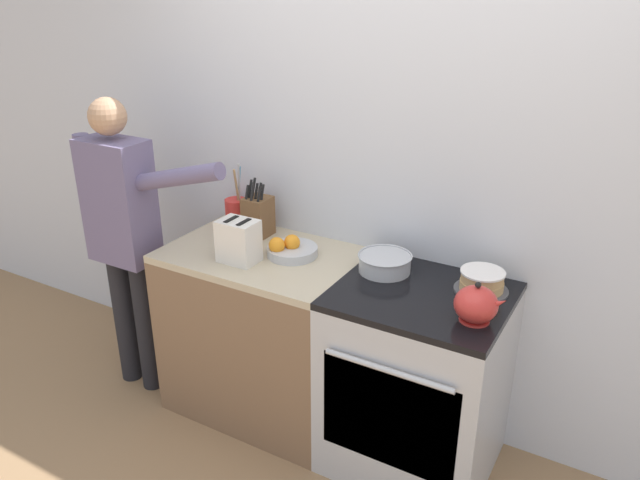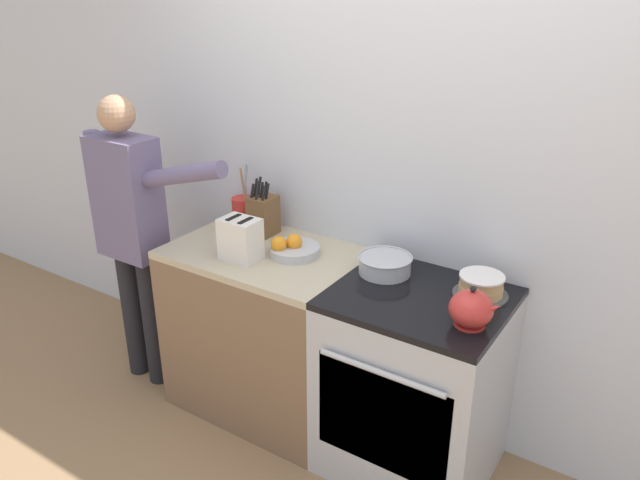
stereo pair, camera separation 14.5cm
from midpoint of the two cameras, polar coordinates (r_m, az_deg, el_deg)
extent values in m
cube|color=silver|center=(2.84, 6.56, 6.52)|extent=(8.00, 0.04, 2.60)
cube|color=brown|center=(3.21, -6.41, -8.59)|extent=(0.92, 0.62, 0.85)
cube|color=#BCAD8E|center=(3.00, -6.78, -1.45)|extent=(0.92, 0.62, 0.03)
cube|color=#B7BABF|center=(2.88, 7.29, -12.85)|extent=(0.72, 0.62, 0.85)
cube|color=black|center=(2.64, 4.59, -15.96)|extent=(0.59, 0.01, 0.47)
cylinder|color=#B7BABF|center=(2.47, 4.51, -11.82)|extent=(0.54, 0.02, 0.02)
cube|color=black|center=(2.64, 7.77, -5.12)|extent=(0.72, 0.62, 0.03)
cylinder|color=#4C4C51|center=(2.69, 13.01, -4.51)|extent=(0.23, 0.23, 0.01)
cylinder|color=tan|center=(2.68, 13.05, -4.06)|extent=(0.18, 0.18, 0.04)
cylinder|color=tan|center=(2.66, 13.13, -3.33)|extent=(0.18, 0.18, 0.04)
cylinder|color=white|center=(2.65, 13.17, -2.89)|extent=(0.19, 0.19, 0.01)
cylinder|color=red|center=(2.47, 12.28, -7.16)|extent=(0.12, 0.12, 0.01)
ellipsoid|color=red|center=(2.44, 12.42, -5.79)|extent=(0.17, 0.17, 0.14)
cone|color=red|center=(2.41, 14.28, -5.68)|extent=(0.08, 0.04, 0.07)
sphere|color=black|center=(2.40, 12.59, -4.04)|extent=(0.02, 0.02, 0.02)
cylinder|color=#B7BABF|center=(2.78, 4.46, -2.19)|extent=(0.23, 0.23, 0.07)
torus|color=#B7BABF|center=(2.77, 4.48, -1.43)|extent=(0.24, 0.24, 0.01)
cube|color=brown|center=(3.16, -6.99, 2.13)|extent=(0.12, 0.13, 0.20)
cylinder|color=black|center=(3.11, -8.02, 4.35)|extent=(0.01, 0.03, 0.07)
cylinder|color=black|center=(3.08, -7.54, 4.41)|extent=(0.01, 0.04, 0.09)
cylinder|color=black|center=(3.07, -6.96, 4.16)|extent=(0.01, 0.04, 0.07)
cylinder|color=black|center=(3.12, -7.74, 4.66)|extent=(0.01, 0.04, 0.09)
cylinder|color=black|center=(3.11, -7.18, 4.46)|extent=(0.01, 0.04, 0.08)
cylinder|color=black|center=(3.09, -6.64, 4.35)|extent=(0.01, 0.04, 0.08)
cylinder|color=black|center=(3.15, -7.41, 4.82)|extent=(0.01, 0.04, 0.09)
cylinder|color=black|center=(3.13, -6.84, 4.57)|extent=(0.01, 0.03, 0.07)
cylinder|color=red|center=(3.31, -8.93, 2.50)|extent=(0.11, 0.11, 0.14)
cylinder|color=#A37A51|center=(3.26, -8.83, 4.21)|extent=(0.02, 0.04, 0.26)
cylinder|color=#B7BABF|center=(3.27, -8.67, 4.57)|extent=(0.04, 0.04, 0.29)
cylinder|color=teal|center=(3.28, -8.70, 4.47)|extent=(0.05, 0.03, 0.27)
cylinder|color=#B7BABF|center=(2.94, -3.96, -1.04)|extent=(0.24, 0.24, 0.04)
sphere|color=orange|center=(2.93, -3.99, -0.24)|extent=(0.08, 0.08, 0.08)
sphere|color=orange|center=(2.91, -5.40, -0.49)|extent=(0.08, 0.08, 0.08)
cube|color=silver|center=(2.88, -8.89, -0.13)|extent=(0.18, 0.13, 0.20)
cube|color=black|center=(2.87, -9.57, 1.88)|extent=(0.02, 0.09, 0.00)
cube|color=black|center=(2.82, -8.45, 1.62)|extent=(0.02, 0.09, 0.00)
cube|color=black|center=(2.92, -10.43, 0.97)|extent=(0.02, 0.02, 0.01)
cylinder|color=black|center=(3.60, -18.55, -6.81)|extent=(0.11, 0.11, 0.76)
cylinder|color=black|center=(3.50, -16.76, -7.54)|extent=(0.11, 0.11, 0.76)
cube|color=slate|center=(3.27, -19.13, 3.34)|extent=(0.34, 0.20, 0.62)
cylinder|color=slate|center=(3.41, -21.60, 4.63)|extent=(0.08, 0.08, 0.53)
cylinder|color=slate|center=(2.93, -14.40, 5.56)|extent=(0.53, 0.08, 0.21)
sphere|color=tan|center=(3.16, -20.14, 10.56)|extent=(0.18, 0.18, 0.18)
camera|label=1|loc=(0.07, -91.52, -0.66)|focal=35.00mm
camera|label=2|loc=(0.07, 88.48, 0.66)|focal=35.00mm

